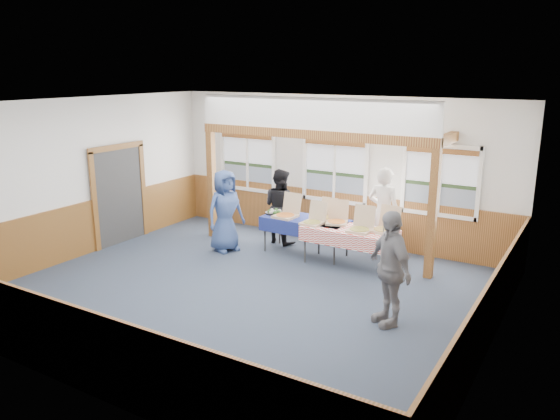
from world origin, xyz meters
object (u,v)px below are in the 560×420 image
(woman_black, at_px, (280,206))
(man_blue, at_px, (225,211))
(woman_white, at_px, (383,213))
(table_left, at_px, (306,221))
(table_right, at_px, (350,231))
(person_grey, at_px, (390,268))

(woman_black, relative_size, man_blue, 0.96)
(woman_white, relative_size, man_blue, 1.08)
(woman_black, distance_m, man_blue, 1.28)
(woman_white, bearing_deg, man_blue, 28.06)
(table_left, height_order, woman_white, woman_white)
(table_right, relative_size, woman_black, 1.17)
(table_right, bearing_deg, man_blue, -157.36)
(table_right, distance_m, man_blue, 2.67)
(woman_black, bearing_deg, woman_white, -161.80)
(man_blue, relative_size, person_grey, 0.98)
(table_left, bearing_deg, woman_black, 164.06)
(woman_white, bearing_deg, table_left, 28.38)
(woman_black, bearing_deg, man_blue, 68.33)
(woman_white, xyz_separation_m, person_grey, (1.17, -2.82, -0.05))
(woman_black, xyz_separation_m, man_blue, (-0.70, -1.06, 0.04))
(table_right, height_order, woman_black, woman_black)
(woman_white, xyz_separation_m, woman_black, (-2.27, -0.25, -0.10))
(person_grey, bearing_deg, man_blue, -160.16)
(table_left, height_order, person_grey, person_grey)
(table_left, distance_m, person_grey, 3.40)
(table_left, bearing_deg, man_blue, -147.62)
(woman_white, relative_size, person_grey, 1.05)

